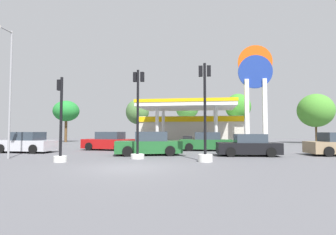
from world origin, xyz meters
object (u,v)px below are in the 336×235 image
at_px(tree_3, 238,107).
at_px(car_0, 109,142).
at_px(tree_2, 187,109).
at_px(tree_4, 316,110).
at_px(tree_1, 137,112).
at_px(car_3, 248,146).
at_px(corner_streetlamp, 8,81).
at_px(station_pole_sign, 255,84).
at_px(tree_0, 66,111).
at_px(traffic_signal_2, 205,130).
at_px(car_1, 206,142).
at_px(car_4, 26,143).
at_px(traffic_signal_1, 60,135).
at_px(car_5, 149,144).
at_px(traffic_signal_0, 138,127).

bearing_deg(tree_3, car_0, -128.18).
xyz_separation_m(tree_2, tree_4, (16.57, 0.96, -0.31)).
bearing_deg(tree_1, tree_2, -4.33).
distance_m(car_0, car_3, 11.41).
relative_size(tree_1, corner_streetlamp, 0.80).
relative_size(station_pole_sign, car_0, 2.31).
bearing_deg(tree_1, tree_0, -177.25).
xyz_separation_m(traffic_signal_2, tree_1, (-9.86, 22.37, 2.64)).
distance_m(car_0, tree_4, 27.10).
height_order(car_1, car_4, car_4).
xyz_separation_m(tree_0, tree_3, (24.47, 0.92, 0.38)).
bearing_deg(car_3, tree_2, 106.78).
distance_m(car_4, traffic_signal_1, 7.90).
bearing_deg(car_5, car_3, 3.75).
height_order(station_pole_sign, tree_1, station_pole_sign).
bearing_deg(corner_streetlamp, tree_0, 112.17).
bearing_deg(traffic_signal_1, tree_3, 64.50).
distance_m(car_1, car_3, 5.13).
distance_m(station_pole_sign, corner_streetlamp, 21.61).
bearing_deg(tree_0, traffic_signal_0, -51.69).
height_order(car_5, tree_0, tree_0).
height_order(traffic_signal_0, tree_2, tree_2).
height_order(car_5, tree_1, tree_1).
bearing_deg(car_3, traffic_signal_1, -153.69).
relative_size(car_5, traffic_signal_2, 0.90).
bearing_deg(tree_1, car_5, -72.37).
xyz_separation_m(station_pole_sign, tree_0, (-25.29, 8.10, -1.92)).
bearing_deg(car_1, tree_1, 124.36).
bearing_deg(car_1, car_5, -128.21).
bearing_deg(car_0, traffic_signal_1, -85.39).
distance_m(car_0, car_4, 6.19).
xyz_separation_m(car_0, tree_4, (21.94, 15.50, 3.56)).
height_order(traffic_signal_0, tree_4, tree_4).
bearing_deg(tree_3, station_pole_sign, -84.83).
height_order(car_0, tree_3, tree_3).
height_order(station_pole_sign, car_3, station_pole_sign).
bearing_deg(car_3, tree_4, 59.79).
distance_m(car_1, car_4, 13.89).
xyz_separation_m(tree_1, tree_2, (7.09, -0.54, 0.26)).
bearing_deg(traffic_signal_0, corner_streetlamp, -169.61).
relative_size(traffic_signal_1, tree_3, 0.67).
bearing_deg(car_5, tree_1, 107.63).
relative_size(traffic_signal_0, corner_streetlamp, 0.69).
height_order(traffic_signal_1, tree_0, tree_0).
bearing_deg(tree_3, car_5, -111.90).
distance_m(car_1, tree_4, 20.56).
height_order(car_0, tree_2, tree_2).
height_order(tree_1, tree_3, tree_3).
bearing_deg(tree_3, traffic_signal_0, -110.03).
height_order(car_1, traffic_signal_0, traffic_signal_0).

